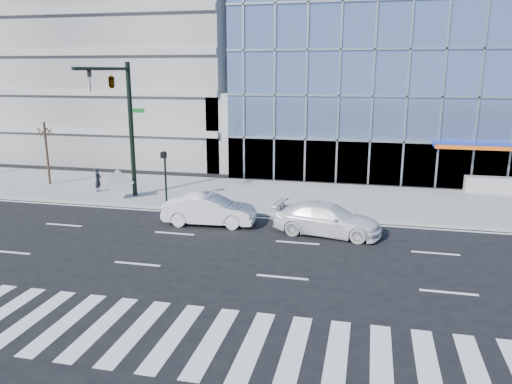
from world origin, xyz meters
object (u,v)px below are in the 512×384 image
(traffic_signal, at_px, (118,98))
(ped_signal_post, at_px, (165,169))
(pedestrian, at_px, (98,180))
(street_tree_near, at_px, (45,131))
(white_suv, at_px, (327,219))
(tilted_panel, at_px, (120,184))
(white_sedan, at_px, (209,210))

(traffic_signal, height_order, ped_signal_post, traffic_signal)
(traffic_signal, xyz_separation_m, pedestrian, (-2.70, 1.79, -5.25))
(street_tree_near, distance_m, white_suv, 20.32)
(traffic_signal, xyz_separation_m, white_suv, (12.20, -3.01, -5.42))
(tilted_panel, bearing_deg, street_tree_near, 152.10)
(ped_signal_post, height_order, pedestrian, ped_signal_post)
(ped_signal_post, distance_m, pedestrian, 5.52)
(traffic_signal, bearing_deg, pedestrian, 146.41)
(traffic_signal, height_order, tilted_panel, traffic_signal)
(white_sedan, bearing_deg, white_suv, -96.37)
(traffic_signal, xyz_separation_m, ped_signal_post, (2.50, 0.37, -4.02))
(street_tree_near, relative_size, white_suv, 0.82)
(ped_signal_post, bearing_deg, traffic_signal, -171.48)
(tilted_panel, bearing_deg, ped_signal_post, -8.05)
(traffic_signal, relative_size, street_tree_near, 1.89)
(ped_signal_post, xyz_separation_m, pedestrian, (-5.19, 1.42, -1.23))
(ped_signal_post, xyz_separation_m, white_suv, (9.70, -3.38, -1.40))
(ped_signal_post, height_order, white_suv, ped_signal_post)
(white_sedan, height_order, pedestrian, pedestrian)
(traffic_signal, height_order, white_suv, traffic_signal)
(white_sedan, bearing_deg, traffic_signal, 61.82)
(traffic_signal, xyz_separation_m, white_sedan, (6.20, -2.77, -5.40))
(traffic_signal, bearing_deg, tilted_panel, 137.56)
(pedestrian, relative_size, tilted_panel, 1.17)
(street_tree_near, bearing_deg, tilted_panel, -20.94)
(street_tree_near, height_order, tilted_panel, street_tree_near)
(white_suv, bearing_deg, pedestrian, 79.88)
(street_tree_near, xyz_separation_m, white_suv, (19.20, -5.94, -3.03))
(traffic_signal, distance_m, ped_signal_post, 4.75)
(street_tree_near, bearing_deg, traffic_signal, -22.71)
(traffic_signal, distance_m, white_sedan, 8.67)
(ped_signal_post, relative_size, pedestrian, 1.97)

